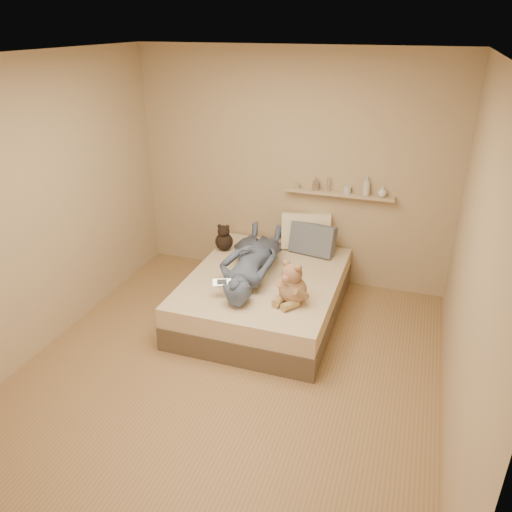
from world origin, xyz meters
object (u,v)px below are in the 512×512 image
(pillow_grey, at_px, (313,239))
(person, at_px, (252,258))
(wall_shelf, at_px, (339,194))
(dark_plush, at_px, (224,239))
(pillow_cream, at_px, (306,231))
(bed, at_px, (265,295))
(game_console, at_px, (222,283))
(teddy_bear, at_px, (292,286))

(pillow_grey, xyz_separation_m, person, (-0.47, -0.70, 0.01))
(person, xyz_separation_m, wall_shelf, (0.69, 0.92, 0.47))
(dark_plush, bearing_deg, person, -43.35)
(pillow_grey, bearing_deg, pillow_cream, 129.14)
(dark_plush, bearing_deg, bed, -35.85)
(wall_shelf, bearing_deg, pillow_cream, -166.54)
(dark_plush, relative_size, person, 0.21)
(game_console, bearing_deg, wall_shelf, 61.08)
(pillow_cream, xyz_separation_m, person, (-0.36, -0.84, -0.02))
(game_console, xyz_separation_m, person, (0.11, 0.53, 0.03))
(dark_plush, relative_size, pillow_cream, 0.57)
(game_console, relative_size, pillow_grey, 0.37)
(pillow_grey, distance_m, wall_shelf, 0.57)
(game_console, distance_m, pillow_cream, 1.45)
(dark_plush, bearing_deg, game_console, -68.93)
(dark_plush, height_order, person, person)
(teddy_bear, xyz_separation_m, pillow_grey, (-0.06, 1.12, -0.01))
(pillow_cream, distance_m, wall_shelf, 0.56)
(bed, xyz_separation_m, pillow_cream, (0.22, 0.83, 0.43))
(game_console, height_order, person, person)
(game_console, relative_size, person, 0.13)
(dark_plush, distance_m, pillow_grey, 0.99)
(teddy_bear, bearing_deg, dark_plush, 139.14)
(pillow_cream, bearing_deg, pillow_grey, -50.86)
(game_console, height_order, pillow_cream, pillow_cream)
(teddy_bear, relative_size, pillow_cream, 0.78)
(game_console, relative_size, pillow_cream, 0.34)
(pillow_grey, bearing_deg, bed, -115.81)
(dark_plush, bearing_deg, teddy_bear, -40.86)
(teddy_bear, height_order, pillow_cream, teddy_bear)
(dark_plush, height_order, pillow_cream, pillow_cream)
(pillow_grey, distance_m, person, 0.84)
(dark_plush, xyz_separation_m, person, (0.49, -0.46, 0.04))
(teddy_bear, bearing_deg, bed, 132.50)
(pillow_grey, relative_size, wall_shelf, 0.42)
(bed, relative_size, person, 1.28)
(bed, relative_size, teddy_bear, 4.43)
(game_console, xyz_separation_m, teddy_bear, (0.65, 0.10, 0.02))
(game_console, distance_m, teddy_bear, 0.65)
(pillow_grey, height_order, wall_shelf, wall_shelf)
(teddy_bear, height_order, person, teddy_bear)
(game_console, bearing_deg, pillow_cream, 71.08)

